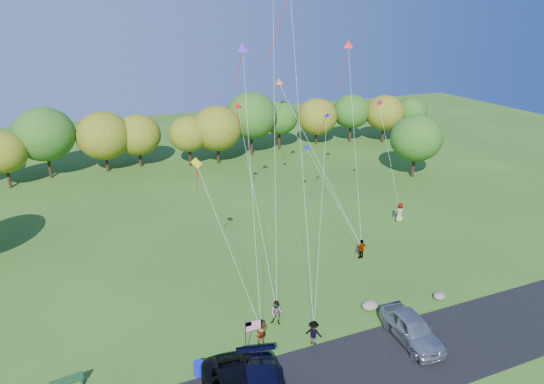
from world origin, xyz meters
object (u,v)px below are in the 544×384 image
(minivan_silver, at_px, (412,329))
(flyer_c, at_px, (314,333))
(flyer_b, at_px, (277,313))
(trash_barrel, at_px, (199,369))
(flyer_a, at_px, (261,331))
(park_bench, at_px, (67,382))
(flyer_e, at_px, (400,213))
(flyer_d, at_px, (361,249))

(minivan_silver, distance_m, flyer_c, 5.91)
(flyer_b, height_order, trash_barrel, flyer_b)
(flyer_a, height_order, park_bench, flyer_a)
(flyer_b, relative_size, trash_barrel, 2.03)
(flyer_c, bearing_deg, flyer_e, -100.06)
(flyer_e, xyz_separation_m, park_bench, (-29.30, -10.96, -0.45))
(flyer_b, bearing_deg, minivan_silver, 2.91)
(flyer_d, bearing_deg, minivan_silver, 68.00)
(flyer_c, bearing_deg, flyer_d, -95.71)
(flyer_e, bearing_deg, minivan_silver, 76.05)
(flyer_b, height_order, flyer_c, flyer_b)
(minivan_silver, distance_m, trash_barrel, 12.73)
(flyer_b, bearing_deg, flyer_a, -102.15)
(flyer_b, xyz_separation_m, flyer_c, (1.26, -2.63, -0.06))
(minivan_silver, relative_size, flyer_b, 2.93)
(flyer_a, xyz_separation_m, park_bench, (-10.79, 0.42, -0.35))
(flyer_a, height_order, trash_barrel, flyer_a)
(flyer_d, distance_m, park_bench, 22.98)
(flyer_c, xyz_separation_m, flyer_e, (15.65, 12.66, 0.16))
(flyer_b, bearing_deg, flyer_c, -26.77)
(minivan_silver, xyz_separation_m, trash_barrel, (-12.54, 2.18, -0.48))
(flyer_a, height_order, flyer_b, same)
(minivan_silver, relative_size, flyer_a, 2.93)
(minivan_silver, bearing_deg, flyer_e, 59.55)
(flyer_d, xyz_separation_m, flyer_e, (7.20, 4.69, 0.12))
(park_bench, bearing_deg, trash_barrel, -20.45)
(trash_barrel, bearing_deg, flyer_e, 29.00)
(minivan_silver, relative_size, flyer_e, 2.62)
(flyer_a, height_order, flyer_c, flyer_a)
(flyer_c, bearing_deg, minivan_silver, -159.62)
(flyer_a, bearing_deg, flyer_c, -32.48)
(flyer_a, xyz_separation_m, flyer_d, (11.31, 6.70, -0.01))
(flyer_b, bearing_deg, flyer_e, 68.31)
(flyer_c, height_order, trash_barrel, flyer_c)
(minivan_silver, height_order, flyer_e, flyer_e)
(flyer_e, bearing_deg, flyer_b, 51.21)
(flyer_a, relative_size, flyer_d, 1.02)
(minivan_silver, xyz_separation_m, flyer_a, (-8.39, 3.35, -0.06))
(flyer_a, distance_m, flyer_b, 2.10)
(flyer_e, height_order, park_bench, flyer_e)
(flyer_b, relative_size, flyer_c, 1.07)
(flyer_d, relative_size, park_bench, 0.99)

